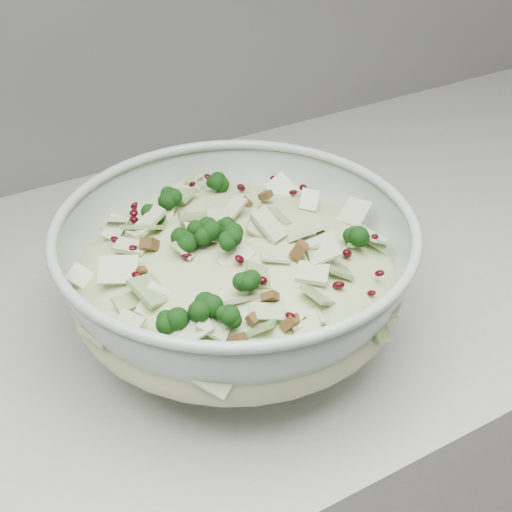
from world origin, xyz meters
The scene contains 3 objects.
counter centered at (0.00, 1.70, 0.45)m, with size 3.60×0.60×0.90m, color #B0B1AC.
mixing_bowl centered at (-0.11, 1.60, 0.97)m, with size 0.41×0.41×0.13m.
salad centered at (-0.11, 1.60, 0.99)m, with size 0.41×0.41×0.13m.
Camera 1 is at (-0.35, 1.15, 1.35)m, focal length 50.00 mm.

